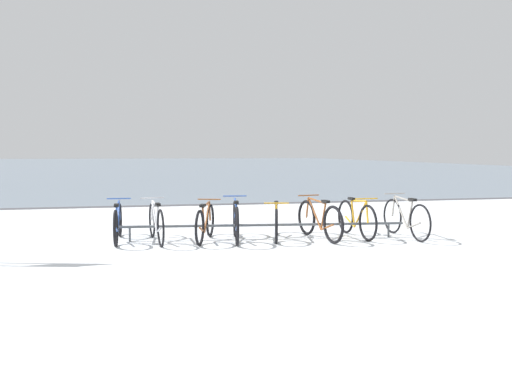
{
  "coord_description": "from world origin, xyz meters",
  "views": [
    {
      "loc": [
        -1.81,
        -5.54,
        1.69
      ],
      "look_at": [
        0.29,
        4.73,
        0.83
      ],
      "focal_mm": 34.39,
      "sensor_mm": 36.0,
      "label": 1
    }
  ],
  "objects_px": {
    "bicycle_2": "(205,223)",
    "bicycle_0": "(118,223)",
    "bicycle_1": "(156,223)",
    "bicycle_3": "(236,221)",
    "bicycle_5": "(319,220)",
    "bicycle_4": "(276,221)",
    "bicycle_6": "(356,219)",
    "bicycle_7": "(405,218)"
  },
  "relations": [
    {
      "from": "bicycle_3",
      "to": "bicycle_7",
      "type": "distance_m",
      "value": 3.36
    },
    {
      "from": "bicycle_2",
      "to": "bicycle_4",
      "type": "xyz_separation_m",
      "value": [
        1.37,
        -0.05,
        -0.01
      ]
    },
    {
      "from": "bicycle_4",
      "to": "bicycle_2",
      "type": "bearing_deg",
      "value": 177.88
    },
    {
      "from": "bicycle_4",
      "to": "bicycle_6",
      "type": "distance_m",
      "value": 1.61
    },
    {
      "from": "bicycle_4",
      "to": "bicycle_5",
      "type": "distance_m",
      "value": 0.83
    },
    {
      "from": "bicycle_2",
      "to": "bicycle_0",
      "type": "bearing_deg",
      "value": 169.84
    },
    {
      "from": "bicycle_0",
      "to": "bicycle_7",
      "type": "relative_size",
      "value": 1.01
    },
    {
      "from": "bicycle_1",
      "to": "bicycle_6",
      "type": "distance_m",
      "value": 3.9
    },
    {
      "from": "bicycle_2",
      "to": "bicycle_5",
      "type": "height_order",
      "value": "bicycle_5"
    },
    {
      "from": "bicycle_0",
      "to": "bicycle_4",
      "type": "bearing_deg",
      "value": -6.5
    },
    {
      "from": "bicycle_7",
      "to": "bicycle_5",
      "type": "bearing_deg",
      "value": 174.48
    },
    {
      "from": "bicycle_4",
      "to": "bicycle_1",
      "type": "bearing_deg",
      "value": 176.38
    },
    {
      "from": "bicycle_0",
      "to": "bicycle_7",
      "type": "distance_m",
      "value": 5.58
    },
    {
      "from": "bicycle_2",
      "to": "bicycle_7",
      "type": "relative_size",
      "value": 0.89
    },
    {
      "from": "bicycle_1",
      "to": "bicycle_4",
      "type": "xyz_separation_m",
      "value": [
        2.29,
        -0.14,
        -0.02
      ]
    },
    {
      "from": "bicycle_6",
      "to": "bicycle_5",
      "type": "bearing_deg",
      "value": -175.33
    },
    {
      "from": "bicycle_3",
      "to": "bicycle_5",
      "type": "height_order",
      "value": "bicycle_3"
    },
    {
      "from": "bicycle_4",
      "to": "bicycle_6",
      "type": "height_order",
      "value": "bicycle_6"
    },
    {
      "from": "bicycle_7",
      "to": "bicycle_1",
      "type": "bearing_deg",
      "value": 174.27
    },
    {
      "from": "bicycle_4",
      "to": "bicycle_6",
      "type": "bearing_deg",
      "value": -3.82
    },
    {
      "from": "bicycle_1",
      "to": "bicycle_5",
      "type": "bearing_deg",
      "value": -5.84
    },
    {
      "from": "bicycle_6",
      "to": "bicycle_4",
      "type": "bearing_deg",
      "value": 176.18
    },
    {
      "from": "bicycle_2",
      "to": "bicycle_5",
      "type": "xyz_separation_m",
      "value": [
        2.19,
        -0.22,
        0.02
      ]
    },
    {
      "from": "bicycle_6",
      "to": "bicycle_7",
      "type": "relative_size",
      "value": 0.94
    },
    {
      "from": "bicycle_3",
      "to": "bicycle_6",
      "type": "xyz_separation_m",
      "value": [
        2.41,
        -0.05,
        -0.01
      ]
    },
    {
      "from": "bicycle_0",
      "to": "bicycle_3",
      "type": "distance_m",
      "value": 2.22
    },
    {
      "from": "bicycle_4",
      "to": "bicycle_0",
      "type": "bearing_deg",
      "value": 173.5
    },
    {
      "from": "bicycle_0",
      "to": "bicycle_5",
      "type": "distance_m",
      "value": 3.84
    },
    {
      "from": "bicycle_5",
      "to": "bicycle_7",
      "type": "bearing_deg",
      "value": -5.52
    },
    {
      "from": "bicycle_6",
      "to": "bicycle_2",
      "type": "bearing_deg",
      "value": 176.96
    },
    {
      "from": "bicycle_5",
      "to": "bicycle_4",
      "type": "bearing_deg",
      "value": 168.02
    },
    {
      "from": "bicycle_0",
      "to": "bicycle_1",
      "type": "bearing_deg",
      "value": -15.55
    },
    {
      "from": "bicycle_1",
      "to": "bicycle_6",
      "type": "relative_size",
      "value": 1.05
    },
    {
      "from": "bicycle_3",
      "to": "bicycle_7",
      "type": "bearing_deg",
      "value": -4.85
    },
    {
      "from": "bicycle_1",
      "to": "bicycle_2",
      "type": "relative_size",
      "value": 1.12
    },
    {
      "from": "bicycle_7",
      "to": "bicycle_2",
      "type": "bearing_deg",
      "value": 174.31
    },
    {
      "from": "bicycle_3",
      "to": "bicycle_4",
      "type": "distance_m",
      "value": 0.81
    },
    {
      "from": "bicycle_4",
      "to": "bicycle_5",
      "type": "xyz_separation_m",
      "value": [
        0.81,
        -0.17,
        0.03
      ]
    },
    {
      "from": "bicycle_2",
      "to": "bicycle_5",
      "type": "bearing_deg",
      "value": -5.83
    },
    {
      "from": "bicycle_1",
      "to": "bicycle_3",
      "type": "height_order",
      "value": "bicycle_3"
    },
    {
      "from": "bicycle_1",
      "to": "bicycle_7",
      "type": "bearing_deg",
      "value": -5.73
    },
    {
      "from": "bicycle_5",
      "to": "bicycle_1",
      "type": "bearing_deg",
      "value": 174.16
    }
  ]
}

